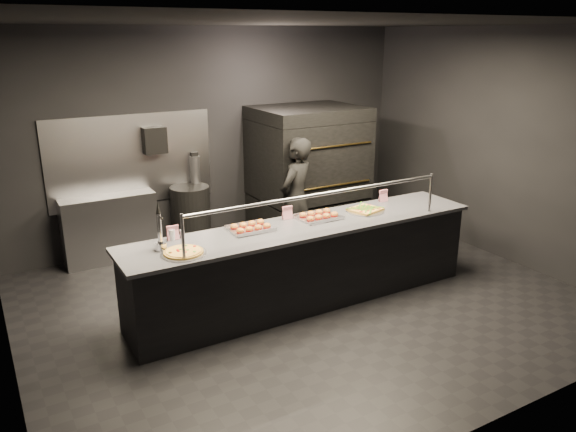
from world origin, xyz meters
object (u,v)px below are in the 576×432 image
Objects in this scene: prep_shelf at (110,229)px; slider_tray_a at (251,227)px; service_counter at (306,263)px; towel_dispenser at (154,140)px; trash_bin at (191,218)px; square_pizza at (365,210)px; round_pizza at (184,252)px; worker at (296,199)px; pizza_oven at (308,172)px; fire_extinguisher at (195,171)px; beer_tap at (160,236)px; slider_tray_b at (319,216)px.

slider_tray_a is at bearing -65.26° from prep_shelf.
service_counter is 2.82m from prep_shelf.
slider_tray_a is (0.30, -2.24, -0.60)m from towel_dispenser.
slider_tray_a reaches higher than trash_bin.
service_counter is at bearing -175.39° from square_pizza.
slider_tray_a is 1.45m from square_pizza.
round_pizza is at bearing -160.97° from slider_tray_a.
round_pizza is at bearing -174.76° from square_pizza.
towel_dispenser is 0.75× the size of slider_tray_a.
worker is (2.18, -1.13, 0.37)m from prep_shelf.
worker is (1.09, -1.03, 0.37)m from trash_bin.
pizza_oven is 3.35m from round_pizza.
square_pizza is at bearing -100.82° from pizza_oven.
worker is at bearing 103.60° from square_pizza.
trash_bin is (-0.16, -0.18, -0.61)m from fire_extinguisher.
pizza_oven reaches higher than square_pizza.
slider_tray_a reaches higher than round_pizza.
round_pizza is 2.59m from trash_bin.
towel_dispenser is 0.72× the size of beer_tap.
trash_bin is at bearing -23.58° from towel_dispenser.
square_pizza is 0.27× the size of worker.
slider_tray_a is 0.29× the size of worker.
pizza_oven is 2.51m from slider_tray_a.
service_counter is 8.23× the size of slider_tray_b.
service_counter is 8.39× the size of beer_tap.
worker is at bearing -43.43° from trash_bin.
round_pizza reaches higher than trash_bin.
worker is (1.18, 1.04, -0.13)m from slider_tray_a.
worker is at bearing 33.27° from round_pizza.
towel_dispenser is (0.70, 0.07, 1.10)m from prep_shelf.
fire_extinguisher is 2.65m from beer_tap.
towel_dispenser is 2.66m from round_pizza.
round_pizza is (-1.45, -0.14, 0.47)m from service_counter.
slider_tray_a is 1.08× the size of square_pizza.
worker is (0.93, -1.21, -0.24)m from fire_extinguisher.
trash_bin is at bearing 122.30° from square_pizza.
slider_tray_b reaches higher than trash_bin.
square_pizza reaches higher than trash_bin.
slider_tray_a is (-0.25, -2.25, -0.11)m from fire_extinguisher.
service_counter is 1.53m from round_pizza.
prep_shelf is at bearing 174.76° from trash_bin.
towel_dispenser is (-0.90, 2.39, 1.09)m from service_counter.
pizza_oven is 2.12× the size of trash_bin.
pizza_oven is at bearing -160.64° from worker.
beer_tap is at bearing -146.81° from pizza_oven.
round_pizza is at bearing -102.25° from towel_dispenser.
fire_extinguisher is (1.25, 0.08, 0.61)m from prep_shelf.
prep_shelf is 2.91m from slider_tray_b.
trash_bin is at bearing 169.40° from pizza_oven.
service_counter is at bearing -81.70° from fire_extinguisher.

